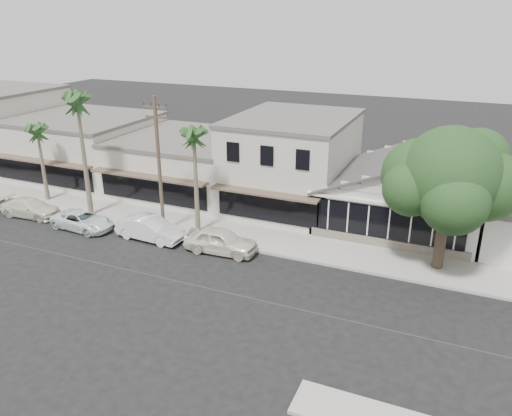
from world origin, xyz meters
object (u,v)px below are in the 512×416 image
at_px(car_1, 150,229).
at_px(car_2, 83,220).
at_px(shade_tree, 449,177).
at_px(car_3, 30,208).
at_px(utility_pole, 159,163).
at_px(car_0, 221,241).

relative_size(car_1, car_2, 1.03).
bearing_deg(shade_tree, car_3, -172.99).
relative_size(car_1, car_3, 1.02).
relative_size(car_2, shade_tree, 0.53).
relative_size(utility_pole, car_2, 2.04).
bearing_deg(car_3, car_2, -97.75).
bearing_deg(car_0, car_3, 87.50).
bearing_deg(car_3, shade_tree, -87.09).
bearing_deg(car_3, utility_pole, -87.04).
xyz_separation_m(utility_pole, shade_tree, (16.99, 2.08, 0.63)).
xyz_separation_m(car_2, shade_tree, (22.32, 3.68, 4.81)).
bearing_deg(car_1, utility_pole, -7.60).
bearing_deg(utility_pole, car_1, -100.17).
distance_m(car_0, shade_tree, 13.44).
height_order(car_1, shade_tree, shade_tree).
relative_size(car_0, car_2, 1.02).
relative_size(utility_pole, shade_tree, 1.09).
relative_size(car_0, shade_tree, 0.55).
distance_m(car_1, car_3, 10.12).
relative_size(car_0, car_1, 0.99).
bearing_deg(car_3, car_1, -93.65).
bearing_deg(car_0, car_2, 89.68).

